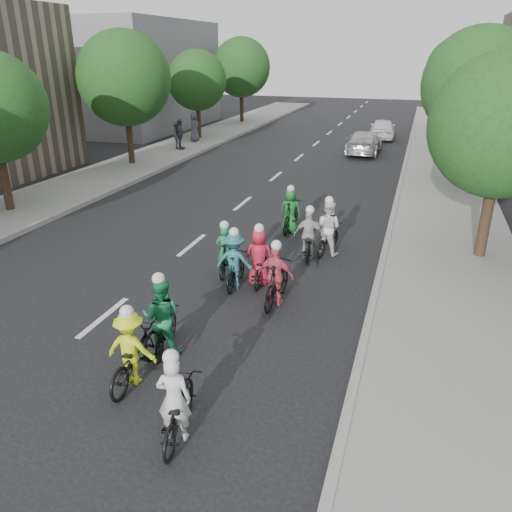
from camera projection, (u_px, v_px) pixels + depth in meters
The scene contains 28 objects.
ground at pixel (104, 317), 11.88m from camera, with size 120.00×120.00×0.00m, color black.
sidewalk_left at pixel (79, 186), 22.92m from camera, with size 4.00×80.00×0.15m, color gray.
curb_left at pixel (116, 190), 22.36m from camera, with size 0.18×80.00×0.18m, color #999993.
sidewalk_right at pixel (448, 221), 18.35m from camera, with size 4.00×80.00×0.15m, color gray.
curb_right at pixel (393, 215), 18.90m from camera, with size 0.18×80.00×0.18m, color #999993.
bldg_sw at pixel (128, 75), 39.51m from camera, with size 10.00×14.00×8.00m, color slate.
tree_l_3 at pixel (124, 79), 25.67m from camera, with size 4.80×4.80×6.93m.
tree_l_4 at pixel (197, 80), 33.79m from camera, with size 4.00×4.00×5.97m.
tree_l_5 at pixel (241, 67), 41.48m from camera, with size 4.80×4.80×6.93m.
tree_r_0 at pixel (503, 126), 13.65m from camera, with size 4.00×4.00×5.97m.
tree_r_1 at pixel (479, 84), 21.34m from camera, with size 4.80×4.80×6.93m.
tree_r_2 at pixel (465, 85), 29.45m from camera, with size 4.00×4.00×5.97m.
tree_r_3 at pixel (459, 70), 37.15m from camera, with size 4.80×4.80×6.93m.
cyclist_0 at pixel (177, 407), 8.08m from camera, with size 0.95×1.85×1.68m.
cyclist_1 at pixel (163, 322), 10.30m from camera, with size 0.93×1.65×1.83m.
cyclist_2 at pixel (133, 353), 9.41m from camera, with size 1.00×1.99×1.65m.
cyclist_3 at pixel (276, 280), 12.31m from camera, with size 0.93×1.87×1.71m.
cyclist_4 at pixel (260, 262), 13.44m from camera, with size 0.82×1.78×1.72m.
cyclist_5 at pixel (226, 255), 13.98m from camera, with size 0.68×1.67×1.60m.
cyclist_6 at pixel (328, 233), 15.43m from camera, with size 0.93×1.76×1.84m.
cyclist_7 at pixel (235, 264), 13.17m from camera, with size 1.03×1.60×1.70m.
cyclist_8 at pixel (309, 240), 15.06m from camera, with size 0.94×1.60×1.68m.
cyclist_9 at pixel (291, 214), 17.28m from camera, with size 0.76×1.84×1.67m.
follow_car_lead at pixel (364, 142), 30.35m from camera, with size 1.89×4.64×1.35m, color silver.
follow_car_trail at pixel (383, 129), 35.35m from camera, with size 1.68×4.17×1.42m, color white.
spectator_0 at pixel (177, 134), 30.91m from camera, with size 1.13×0.65×1.76m, color #454651.
spectator_1 at pixel (180, 134), 30.72m from camera, with size 1.07×0.45×1.82m, color #54515F.
spectator_2 at pixel (194, 127), 33.41m from camera, with size 0.94×0.61×1.92m, color #4C4B58.
Camera 1 is at (6.68, -8.78, 5.91)m, focal length 35.00 mm.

